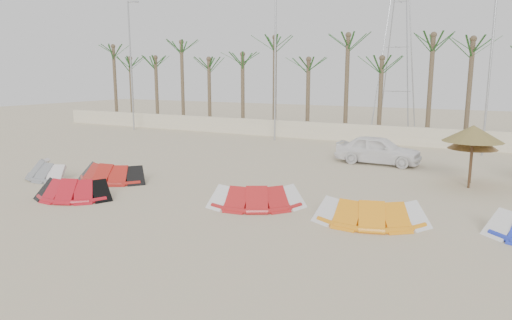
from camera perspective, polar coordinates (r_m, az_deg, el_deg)
The scene contains 15 objects.
ground at distance 14.54m, azimuth -11.48°, elevation -8.87°, with size 120.00×120.00×0.00m, color #C9B493.
boundary_wall at distance 33.90m, azimuth 13.02°, elevation 3.27°, with size 60.00×0.30×1.30m, color beige.
palm_line at distance 34.97m, azimuth 15.18°, elevation 12.91°, with size 52.00×4.00×7.70m.
lamp_a at distance 41.97m, azimuth -15.34°, elevation 11.52°, with size 1.25×0.14×11.00m.
lamp_b at distance 33.90m, azimuth 2.47°, elevation 12.20°, with size 1.25×0.14×11.00m.
lamp_c at distance 30.47m, azimuth 27.36°, elevation 11.25°, with size 1.25×0.14×11.00m.
pylon at distance 39.54m, azimuth 16.73°, elevation 3.15°, with size 3.00×3.00×14.00m, color #A5A8AD, non-canonical shape.
kite_grey at distance 23.76m, azimuth -24.21°, elevation -0.98°, with size 3.42×2.36×0.90m.
kite_red_left at distance 22.00m, azimuth -17.17°, elevation -1.37°, with size 3.57×1.88×0.90m.
kite_red_mid at distance 19.30m, azimuth -21.33°, elevation -3.26°, with size 3.39×2.39×0.90m.
kite_red_right at distance 16.99m, azimuth 0.57°, elevation -4.33°, with size 3.90×2.86×0.90m.
kite_orange at distance 15.61m, azimuth 14.45°, elevation -6.02°, with size 3.84×2.39×0.90m.
parasol_left at distance 22.46m, azimuth 25.50°, elevation 2.13°, with size 2.13×2.13×2.25m.
parasol_mid at distance 21.32m, azimuth 25.50°, elevation 3.00°, with size 2.48×2.48×2.72m.
car at distance 25.78m, azimuth 15.02°, elevation 1.24°, with size 1.83×4.56×1.55m, color white.
Camera 1 is at (8.91, -10.44, 4.78)m, focal length 32.00 mm.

